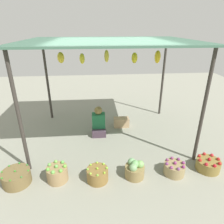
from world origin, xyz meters
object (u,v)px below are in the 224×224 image
at_px(basket_green_chilies, 17,177).
at_px(basket_purple_onions, 174,168).
at_px(basket_green_apples, 57,173).
at_px(wooden_crate_near_vendor, 121,122).
at_px(basket_limes, 97,174).
at_px(basket_red_apples, 208,165).
at_px(vendor_person, 99,124).
at_px(basket_cabbages, 135,169).

distance_m(basket_green_chilies, basket_purple_onions, 3.01).
bearing_deg(basket_green_chilies, basket_green_apples, 1.10).
bearing_deg(wooden_crate_near_vendor, basket_limes, -109.19).
relative_size(basket_purple_onions, wooden_crate_near_vendor, 0.95).
bearing_deg(wooden_crate_near_vendor, basket_green_chilies, -137.25).
bearing_deg(basket_red_apples, vendor_person, 142.55).
relative_size(basket_cabbages, basket_red_apples, 0.81).
bearing_deg(wooden_crate_near_vendor, basket_cabbages, -90.61).
xyz_separation_m(basket_green_chilies, basket_purple_onions, (3.01, -0.01, -0.01)).
distance_m(basket_green_apples, basket_limes, 0.76).
bearing_deg(basket_cabbages, wooden_crate_near_vendor, 89.39).
xyz_separation_m(basket_limes, basket_red_apples, (2.24, 0.11, -0.01)).
bearing_deg(basket_red_apples, basket_purple_onions, -175.41).
bearing_deg(basket_purple_onions, wooden_crate_near_vendor, 110.44).
bearing_deg(basket_purple_onions, basket_green_apples, 179.35).
xyz_separation_m(vendor_person, wooden_crate_near_vendor, (0.66, 0.36, -0.17)).
bearing_deg(basket_green_chilies, basket_purple_onions, -0.22).
height_order(vendor_person, basket_purple_onions, vendor_person).
height_order(basket_purple_onions, wooden_crate_near_vendor, basket_purple_onions).
xyz_separation_m(basket_green_chilies, basket_cabbages, (2.21, -0.02, 0.04)).
bearing_deg(basket_green_chilies, basket_red_apples, 0.72).
xyz_separation_m(basket_limes, basket_cabbages, (0.72, 0.04, 0.04)).
bearing_deg(basket_limes, basket_purple_onions, 1.79).
height_order(basket_limes, basket_cabbages, basket_cabbages).
height_order(basket_cabbages, wooden_crate_near_vendor, basket_cabbages).
bearing_deg(basket_purple_onions, vendor_person, 129.92).
relative_size(basket_green_chilies, wooden_crate_near_vendor, 1.19).
distance_m(vendor_person, basket_green_chilies, 2.33).
height_order(basket_cabbages, basket_red_apples, basket_cabbages).
distance_m(basket_limes, wooden_crate_near_vendor, 2.25).
bearing_deg(wooden_crate_near_vendor, basket_green_apples, -126.05).
xyz_separation_m(basket_green_apples, basket_limes, (0.75, -0.07, -0.02)).
height_order(basket_green_chilies, basket_limes, basket_limes).
height_order(basket_green_apples, basket_red_apples, basket_green_apples).
bearing_deg(basket_limes, vendor_person, 87.55).
xyz_separation_m(vendor_person, basket_red_apples, (2.17, -1.66, -0.18)).
bearing_deg(basket_red_apples, basket_cabbages, -177.39).
bearing_deg(wooden_crate_near_vendor, basket_purple_onions, -69.56).
bearing_deg(basket_limes, basket_red_apples, 2.71).
height_order(vendor_person, basket_red_apples, vendor_person).
xyz_separation_m(basket_green_chilies, basket_limes, (1.50, -0.06, -0.00)).
height_order(basket_green_apples, basket_purple_onions, basket_green_apples).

